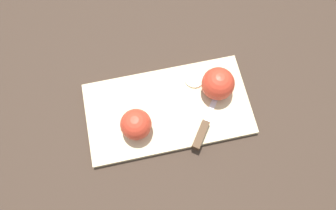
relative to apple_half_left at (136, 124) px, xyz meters
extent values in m
plane|color=#38281E|center=(0.09, 0.02, -0.05)|extent=(4.00, 4.00, 0.00)
cube|color=#D1B789|center=(0.09, 0.02, -0.04)|extent=(0.43, 0.27, 0.01)
sphere|color=red|center=(0.00, 0.00, 0.00)|extent=(0.07, 0.07, 0.07)
cylinder|color=beige|center=(0.00, 0.01, 0.00)|extent=(0.06, 0.04, 0.07)
sphere|color=red|center=(0.21, 0.03, 0.00)|extent=(0.08, 0.08, 0.08)
cylinder|color=beige|center=(0.22, 0.03, 0.00)|extent=(0.01, 0.07, 0.07)
cube|color=silver|center=(0.19, -0.01, -0.03)|extent=(0.08, 0.09, 0.00)
cube|color=#472D19|center=(0.13, -0.07, -0.03)|extent=(0.06, 0.06, 0.02)
cylinder|color=beige|center=(0.18, 0.07, -0.03)|extent=(0.05, 0.05, 0.01)
camera|label=1|loc=(-0.01, -0.23, 0.71)|focal=35.00mm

